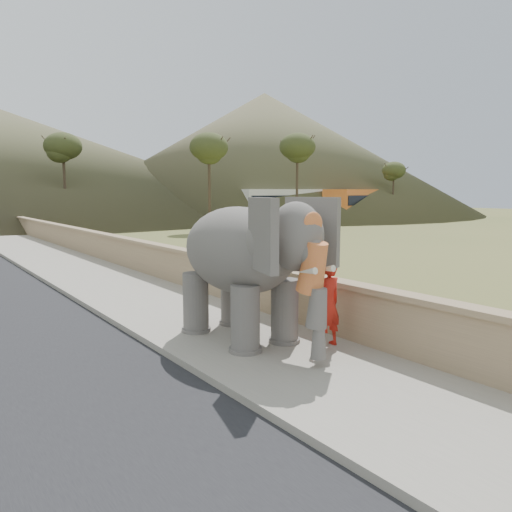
% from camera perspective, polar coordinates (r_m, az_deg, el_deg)
% --- Properties ---
extents(ground, '(160.00, 160.00, 0.00)m').
position_cam_1_polar(ground, '(6.73, 19.88, -18.35)').
color(ground, olive).
rests_on(ground, ground).
extents(walkway, '(3.00, 120.00, 0.15)m').
position_cam_1_polar(walkway, '(14.56, -14.58, -3.95)').
color(walkway, '#9E9687').
rests_on(walkway, ground).
extents(parapet, '(0.30, 120.00, 1.10)m').
position_cam_1_polar(parapet, '(15.13, -8.80, -1.55)').
color(parapet, tan).
rests_on(parapet, ground).
extents(cow, '(1.62, 0.76, 1.35)m').
position_cam_1_polar(cow, '(21.72, 3.31, 1.54)').
color(cow, brown).
rests_on(cow, ground).
extents(distant_car, '(4.31, 1.92, 1.44)m').
position_cam_1_polar(distant_car, '(46.13, -3.34, 4.67)').
color(distant_car, silver).
rests_on(distant_car, ground).
extents(bus_white, '(11.25, 5.60, 3.10)m').
position_cam_1_polar(bus_white, '(47.48, 5.10, 5.73)').
color(bus_white, white).
rests_on(bus_white, ground).
extents(bus_orange, '(11.27, 5.39, 3.10)m').
position_cam_1_polar(bus_orange, '(50.39, 12.04, 5.69)').
color(bus_orange, orange).
rests_on(bus_orange, ground).
extents(hill_right, '(56.00, 56.00, 16.00)m').
position_cam_1_polar(hill_right, '(69.12, 0.96, 11.60)').
color(hill_right, brown).
rests_on(hill_right, ground).
extents(elephant_and_man, '(2.20, 3.65, 2.59)m').
position_cam_1_polar(elephant_and_man, '(9.28, -1.85, -1.55)').
color(elephant_and_man, slate).
rests_on(elephant_and_man, ground).
extents(trees, '(48.58, 42.99, 9.11)m').
position_cam_1_polar(trees, '(31.30, -25.32, 8.69)').
color(trees, '#473828').
rests_on(trees, ground).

